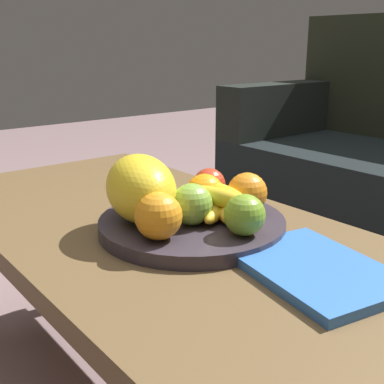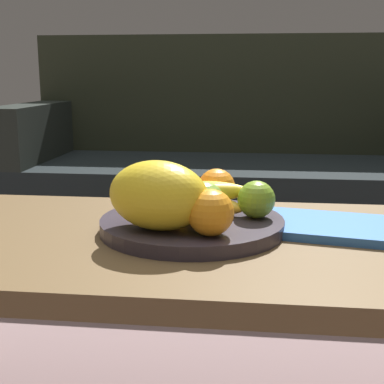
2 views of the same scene
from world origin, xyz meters
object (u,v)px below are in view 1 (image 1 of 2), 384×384
melon_large_front (141,188)px  apple_right (245,215)px  orange_right (158,216)px  apple_front (192,204)px  magazine (315,269)px  apple_left (209,185)px  orange_front (205,193)px  orange_left (247,193)px  fruit_bowl (192,224)px  coffee_table (169,253)px  banana_bunch (221,202)px

melon_large_front → apple_right: size_ratio=2.57×
orange_right → apple_front: (-0.02, 0.08, -0.00)m
apple_right → magazine: (0.14, 0.02, -0.05)m
apple_front → apple_right: 0.10m
melon_large_front → apple_left: size_ratio=2.71×
orange_right → magazine: bearing=33.0°
orange_front → orange_left: (0.05, 0.06, 0.00)m
melon_large_front → orange_left: melon_large_front is taller
orange_front → magazine: orange_front is taller
fruit_bowl → melon_large_front: 0.12m
apple_front → magazine: 0.24m
coffee_table → apple_left: size_ratio=18.48×
orange_front → apple_front: same height
fruit_bowl → melon_large_front: size_ratio=1.90×
orange_left → magazine: size_ratio=0.30×
orange_left → apple_left: (-0.10, -0.01, -0.00)m
apple_right → magazine: apple_right is taller
orange_right → apple_left: size_ratio=1.18×
fruit_bowl → orange_front: size_ratio=4.68×
apple_right → apple_left: bearing=156.6°
apple_left → banana_bunch: 0.11m
coffee_table → banana_bunch: bearing=47.4°
orange_front → magazine: (0.27, -0.01, -0.05)m
banana_bunch → magazine: size_ratio=0.62×
coffee_table → magazine: magazine is taller
orange_left → apple_left: size_ratio=1.14×
orange_front → banana_bunch: size_ratio=0.47×
orange_left → apple_left: bearing=-175.2°
orange_right → orange_front: bearing=111.2°
orange_front → coffee_table: bearing=-105.8°
coffee_table → orange_left: 0.19m
apple_front → apple_left: bearing=126.8°
melon_large_front → magazine: (0.30, 0.11, -0.08)m
melon_large_front → banana_bunch: melon_large_front is taller
orange_left → apple_right: (0.08, -0.09, -0.00)m
orange_right → apple_right: (0.08, 0.12, -0.00)m
coffee_table → orange_left: bearing=61.4°
melon_large_front → orange_right: melon_large_front is taller
apple_left → apple_right: 0.20m
coffee_table → orange_right: bearing=-44.3°
coffee_table → magazine: size_ratio=4.93×
coffee_table → apple_right: apple_right is taller
orange_left → banana_bunch: (-0.01, -0.06, -0.01)m
melon_large_front → magazine: bearing=19.9°
orange_right → apple_front: 0.09m
apple_front → orange_right: bearing=-77.3°
apple_left → coffee_table: bearing=-77.5°
fruit_bowl → magazine: size_ratio=1.37×
orange_front → orange_right: (0.06, -0.15, 0.00)m
orange_left → magazine: bearing=-18.0°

